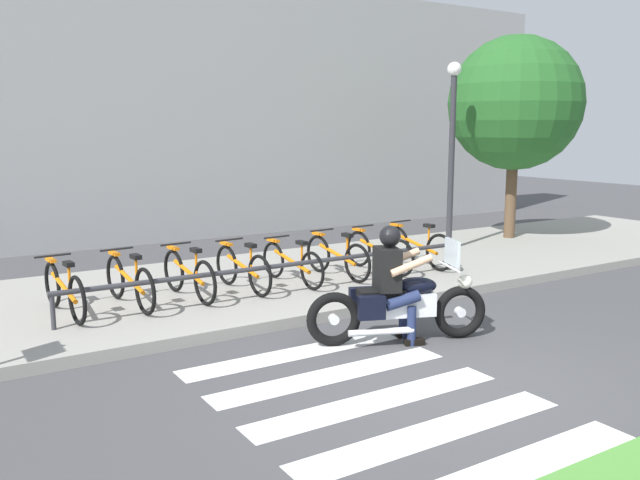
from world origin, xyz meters
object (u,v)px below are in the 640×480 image
motorcycle (399,305)px  bicycle_6 (379,252)px  bicycle_5 (337,257)px  bicycle_4 (292,263)px  bicycle_2 (189,275)px  tree_near_rack (515,104)px  bicycle_3 (243,268)px  street_lamp (452,139)px  bicycle_1 (129,282)px  bicycle_0 (64,290)px  bike_rack (285,266)px  rider (394,276)px  bicycle_7 (417,246)px

motorcycle → bicycle_6: motorcycle is taller
bicycle_5 → bicycle_4: bearing=179.9°
bicycle_2 → tree_near_rack: tree_near_rack is taller
bicycle_3 → street_lamp: street_lamp is taller
bicycle_1 → bicycle_2: size_ratio=1.05×
bicycle_0 → bicycle_1: size_ratio=0.99×
bike_rack → bicycle_6: bearing=14.4°
rider → bicycle_4: bearing=86.4°
bicycle_0 → bicycle_2: (1.72, -0.00, 0.00)m
bicycle_4 → bicycle_5: bicycle_5 is taller
bicycle_0 → tree_near_rack: 10.32m
motorcycle → bike_rack: motorcycle is taller
motorcycle → bicycle_0: motorcycle is taller
bicycle_3 → bicycle_6: (2.58, 0.00, 0.00)m
tree_near_rack → rider: bearing=-148.0°
bicycle_3 → bicycle_5: size_ratio=0.96×
bicycle_0 → tree_near_rack: bearing=7.7°
bicycle_0 → bicycle_4: size_ratio=1.02×
bicycle_1 → street_lamp: size_ratio=0.44×
bicycle_3 → bicycle_6: 2.58m
motorcycle → bicycle_0: size_ratio=1.27×
tree_near_rack → bicycle_5: bearing=-166.5°
bicycle_2 → bicycle_3: bearing=0.0°
bicycle_3 → street_lamp: size_ratio=0.41×
rider → motorcycle: bearing=-23.3°
rider → bicycle_7: size_ratio=0.84×
motorcycle → bicycle_7: motorcycle is taller
motorcycle → street_lamp: size_ratio=0.56×
motorcycle → street_lamp: bearing=41.0°
rider → bicycle_5: 3.00m
bike_rack → bicycle_1: bearing=165.6°
tree_near_rack → bicycle_6: bearing=-164.2°
motorcycle → bicycle_2: bearing=119.8°
bicycle_2 → tree_near_rack: 8.68m
bicycle_1 → rider: bearing=-49.3°
motorcycle → bicycle_6: size_ratio=1.28×
bike_rack → tree_near_rack: bearing=15.4°
bike_rack → tree_near_rack: size_ratio=1.44×
bicycle_2 → bicycle_6: (3.45, 0.00, -0.00)m
bicycle_3 → bike_rack: size_ratio=0.24×
rider → bicycle_0: 4.32m
bicycle_4 → bicycle_7: size_ratio=0.96×
bicycle_5 → bicycle_6: size_ratio=0.98×
tree_near_rack → bicycle_7: bearing=-160.9°
motorcycle → rider: bearing=156.7°
bicycle_4 → bike_rack: 0.71m
bicycle_6 → bicycle_7: bicycle_7 is taller
bicycle_7 → bike_rack: 3.07m
bicycle_1 → bike_rack: bicycle_1 is taller
rider → bicycle_7: bearing=45.4°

